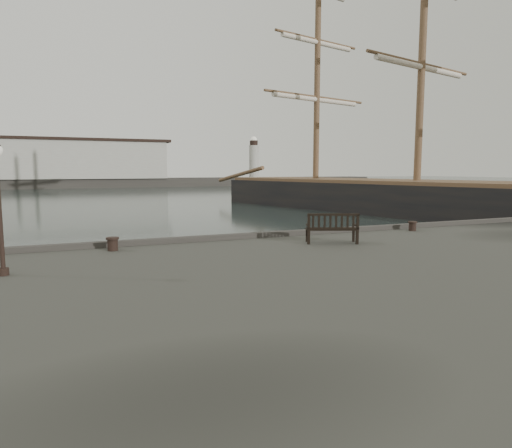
{
  "coord_description": "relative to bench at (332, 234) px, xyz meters",
  "views": [
    {
      "loc": [
        -6.96,
        -15.07,
        4.0
      ],
      "look_at": [
        -0.76,
        -0.5,
        2.1
      ],
      "focal_mm": 32.0,
      "sensor_mm": 36.0,
      "label": 1
    }
  ],
  "objects": [
    {
      "name": "ground",
      "position": [
        -1.23,
        2.26,
        -1.87
      ],
      "size": [
        400.0,
        400.0,
        0.0
      ],
      "primitive_type": "plane",
      "color": "black",
      "rests_on": "ground"
    },
    {
      "name": "breakwater",
      "position": [
        -5.78,
        94.26,
        2.43
      ],
      "size": [
        140.0,
        9.5,
        12.2
      ],
      "color": "#383530",
      "rests_on": "ground"
    },
    {
      "name": "bench",
      "position": [
        0.0,
        0.0,
        0.0
      ],
      "size": [
        1.8,
        1.18,
        0.98
      ],
      "rotation": [
        0.0,
        0.0,
        -0.38
      ],
      "color": "black",
      "rests_on": "quay"
    },
    {
      "name": "bollard_left",
      "position": [
        -6.85,
        1.38,
        -0.11
      ],
      "size": [
        0.39,
        0.39,
        0.41
      ],
      "primitive_type": "cylinder",
      "rotation": [
        0.0,
        0.0,
        -0.02
      ],
      "color": "black",
      "rests_on": "quay"
    },
    {
      "name": "bollard_right",
      "position": [
        4.66,
        1.38,
        -0.12
      ],
      "size": [
        0.47,
        0.47,
        0.38
      ],
      "primitive_type": "cylinder",
      "rotation": [
        0.0,
        0.0,
        -0.42
      ],
      "color": "black",
      "rests_on": "quay"
    },
    {
      "name": "tall_ship_main",
      "position": [
        20.93,
        19.04,
        -1.03
      ],
      "size": [
        19.95,
        46.28,
        34.08
      ],
      "rotation": [
        0.0,
        0.0,
        0.25
      ],
      "color": "black",
      "rests_on": "ground"
    }
  ]
}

